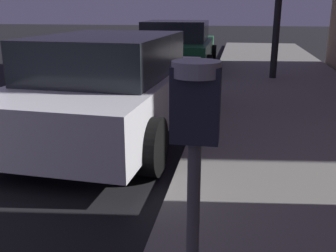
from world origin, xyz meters
The scene contains 3 objects.
parking_meter centered at (4.43, -0.07, 1.24)m, with size 0.19×0.19×1.44m.
car_white centered at (2.85, 3.69, 0.72)m, with size 2.26×4.44×1.43m.
car_green centered at (2.85, 9.55, 0.70)m, with size 2.20×4.28×1.43m.
Camera 1 is at (4.58, -1.54, 1.78)m, focal length 41.60 mm.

